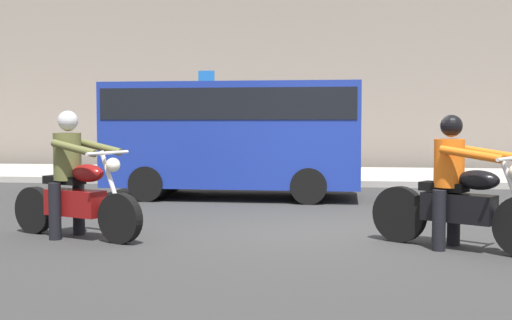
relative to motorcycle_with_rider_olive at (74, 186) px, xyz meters
The scene contains 6 objects.
ground_plane 3.24m from the motorcycle_with_rider_olive, 18.99° to the left, with size 80.00×80.00×0.00m, color #2D2D2D.
sidewalk_slab 9.53m from the motorcycle_with_rider_olive, 71.63° to the left, with size 40.00×4.40×0.14m, color #99968E.
motorcycle_with_rider_olive is the anchor object (origin of this frame).
motorcycle_with_rider_orange_stripe 4.59m from the motorcycle_with_rider_olive, ahead, with size 1.88×1.24×1.53m.
parked_van_cobalt_blue 4.81m from the motorcycle_with_rider_olive, 75.11° to the left, with size 4.72×1.96×2.16m.
street_sign_post 9.84m from the motorcycle_with_rider_olive, 92.48° to the left, with size 0.44×0.08×2.69m.
Camera 1 is at (0.36, -8.80, 1.46)m, focal length 46.43 mm.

